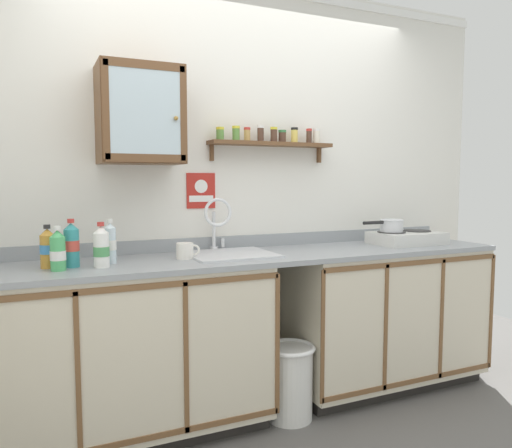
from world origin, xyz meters
TOP-DOWN VIEW (x-y plane):
  - floor at (0.00, 0.00)m, footprint 6.21×6.21m
  - back_wall at (0.00, 0.60)m, footprint 3.81×0.07m
  - lower_cabinet_run at (-0.81, 0.27)m, footprint 1.56×0.62m
  - lower_cabinet_run_right at (0.91, 0.27)m, footprint 1.37×0.62m
  - countertop at (0.00, 0.27)m, footprint 3.17×0.64m
  - backsplash at (0.00, 0.57)m, footprint 3.17×0.02m
  - sink at (-0.19, 0.32)m, footprint 0.49×0.48m
  - hot_plate_stove at (1.10, 0.27)m, footprint 0.47×0.32m
  - saucepan at (0.99, 0.30)m, footprint 0.32×0.16m
  - bottle_opaque_white_0 at (-0.93, 0.19)m, footprint 0.08×0.08m
  - bottle_soda_green_1 at (-1.13, 0.18)m, footprint 0.07×0.07m
  - bottle_water_clear_2 at (-0.87, 0.29)m, footprint 0.06×0.06m
  - bottle_juice_amber_3 at (-1.17, 0.27)m, footprint 0.08×0.08m
  - bottle_detergent_teal_4 at (-1.06, 0.25)m, footprint 0.08×0.08m
  - mug at (-0.46, 0.28)m, footprint 0.13×0.10m
  - wall_cabinet at (-0.67, 0.43)m, footprint 0.45×0.33m
  - spice_shelf at (0.19, 0.51)m, footprint 0.84×0.14m
  - warning_sign at (-0.27, 0.58)m, footprint 0.18×0.01m
  - trash_bin at (0.10, 0.09)m, footprint 0.30×0.30m

SIDE VIEW (x-z plane):
  - floor at x=0.00m, z-range 0.00..0.00m
  - trash_bin at x=0.10m, z-range 0.01..0.45m
  - lower_cabinet_run at x=-0.81m, z-range 0.00..0.93m
  - lower_cabinet_run_right at x=0.91m, z-range 0.00..0.93m
  - countertop at x=0.00m, z-range 0.93..0.96m
  - sink at x=-0.19m, z-range 0.74..1.17m
  - backsplash at x=0.00m, z-range 0.96..1.04m
  - hot_plate_stove at x=1.10m, z-range 0.95..1.04m
  - mug at x=-0.46m, z-range 0.96..1.05m
  - bottle_soda_green_1 at x=-1.13m, z-range 0.94..1.16m
  - bottle_juice_amber_3 at x=-1.17m, z-range 0.95..1.16m
  - bottle_opaque_white_0 at x=-0.93m, z-range 0.94..1.17m
  - bottle_water_clear_2 at x=-0.87m, z-range 0.95..1.18m
  - bottle_detergent_teal_4 at x=-1.06m, z-range 0.95..1.19m
  - saucepan at x=0.99m, z-range 1.05..1.13m
  - warning_sign at x=-0.27m, z-range 1.22..1.44m
  - back_wall at x=0.00m, z-range 0.01..2.66m
  - spice_shelf at x=0.19m, z-range 1.53..1.76m
  - wall_cabinet at x=-0.67m, z-range 1.48..2.02m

